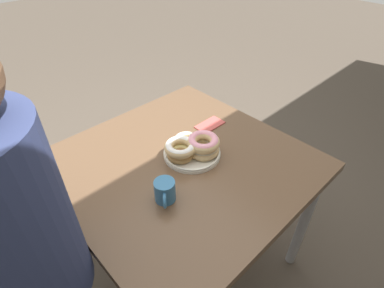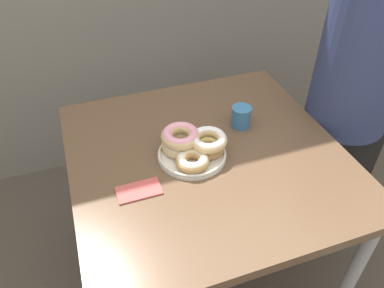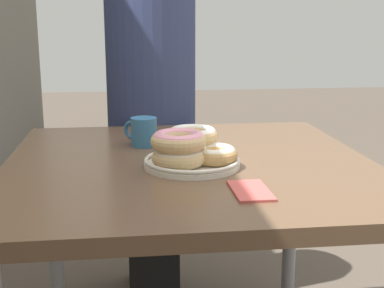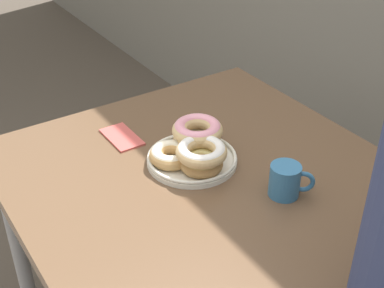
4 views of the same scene
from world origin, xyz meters
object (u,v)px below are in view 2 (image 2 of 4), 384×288
Objects in this scene: coffee_mug at (241,116)px; person_figure at (351,100)px; donut_plate at (192,146)px; napkin at (139,191)px; dining_table at (207,169)px.

person_figure is (0.48, -0.05, -0.00)m from coffee_mug.
coffee_mug is (0.24, 0.11, -0.00)m from donut_plate.
coffee_mug is 0.07× the size of person_figure.
donut_plate is at bearing 25.74° from napkin.
dining_table is 0.67× the size of person_figure.
napkin is at bearing -154.26° from donut_plate.
donut_plate reaches higher than napkin.
napkin is at bearing -154.80° from coffee_mug.
dining_table is at bearing 20.11° from napkin.
napkin is (-0.95, -0.17, -0.04)m from person_figure.
napkin is (-0.28, -0.10, 0.08)m from dining_table.
person_figure is (0.67, 0.07, 0.12)m from dining_table.
donut_plate is 0.27m from coffee_mug.
donut_plate reaches higher than coffee_mug.
dining_table is 3.57× the size of donut_plate.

